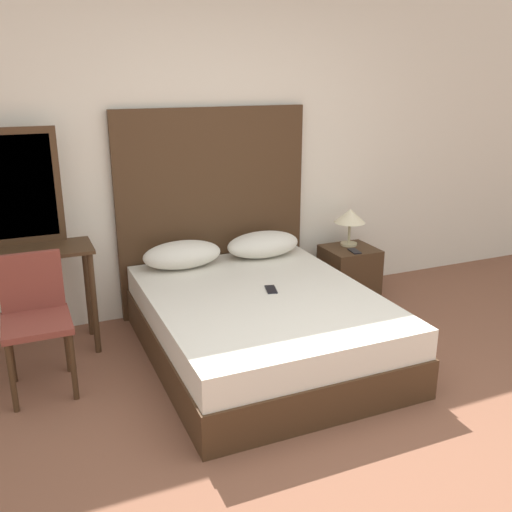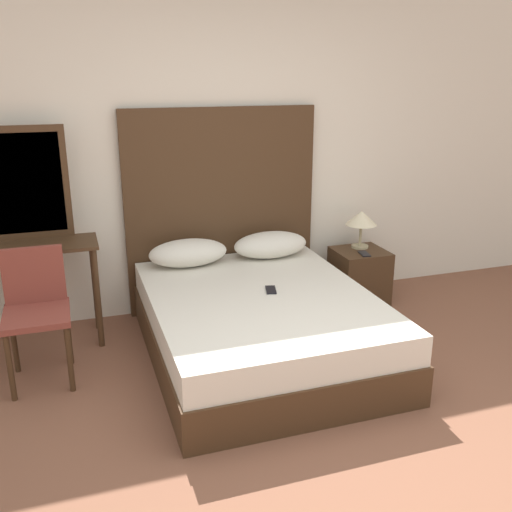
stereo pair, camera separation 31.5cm
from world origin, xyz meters
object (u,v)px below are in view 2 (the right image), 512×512
(phone_on_nightstand, at_px, (364,254))
(chair, at_px, (36,305))
(table_lamp, at_px, (361,219))
(nightstand, at_px, (359,276))
(vanity_desk, at_px, (34,267))
(bed, at_px, (260,325))
(phone_on_bed, at_px, (271,290))

(phone_on_nightstand, height_order, chair, chair)
(chair, bearing_deg, table_lamp, 12.05)
(chair, bearing_deg, nightstand, 10.47)
(nightstand, relative_size, table_lamp, 1.44)
(table_lamp, xyz_separation_m, vanity_desk, (-2.68, -0.08, -0.11))
(bed, relative_size, vanity_desk, 2.13)
(phone_on_nightstand, bearing_deg, bed, -153.15)
(vanity_desk, bearing_deg, phone_on_bed, -21.82)
(bed, distance_m, nightstand, 1.34)
(bed, xyz_separation_m, nightstand, (1.15, 0.68, 0.00))
(table_lamp, distance_m, chair, 2.73)
(phone_on_bed, relative_size, table_lamp, 0.49)
(table_lamp, distance_m, vanity_desk, 2.69)
(table_lamp, bearing_deg, vanity_desk, -178.21)
(phone_on_nightstand, relative_size, chair, 0.18)
(phone_on_bed, relative_size, chair, 0.19)
(table_lamp, bearing_deg, bed, -147.41)
(nightstand, relative_size, vanity_desk, 0.52)
(phone_on_bed, relative_size, phone_on_nightstand, 1.02)
(phone_on_bed, relative_size, vanity_desk, 0.18)
(nightstand, bearing_deg, table_lamp, 66.82)
(chair, bearing_deg, phone_on_nightstand, 8.33)
(nightstand, bearing_deg, phone_on_bed, -149.05)
(phone_on_bed, distance_m, table_lamp, 1.33)
(phone_on_bed, height_order, chair, chair)
(nightstand, height_order, chair, chair)
(bed, height_order, nightstand, same)
(bed, bearing_deg, phone_on_bed, 23.65)
(phone_on_bed, bearing_deg, bed, -156.35)
(nightstand, bearing_deg, phone_on_nightstand, -101.92)
(vanity_desk, height_order, chair, chair)
(bed, bearing_deg, chair, 172.64)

